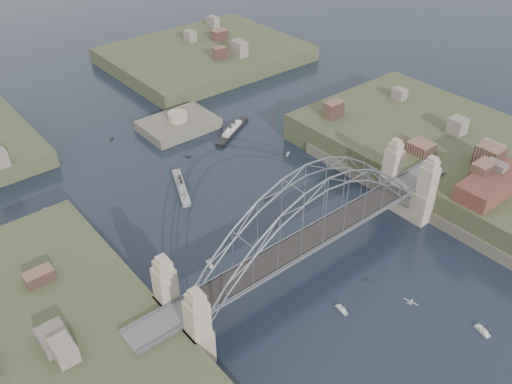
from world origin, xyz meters
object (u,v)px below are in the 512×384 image
object	(u,v)px
fort_island	(179,130)
ocean_liner	(232,131)
wharf_shed	(493,184)
naval_cruiser_far	(28,142)
bridge	(313,223)
naval_cruiser_near	(181,187)

from	to	relation	value
fort_island	ocean_liner	world-z (taller)	fort_island
wharf_shed	naval_cruiser_far	world-z (taller)	wharf_shed
bridge	naval_cruiser_far	world-z (taller)	bridge
fort_island	naval_cruiser_near	xyz separation A→B (m)	(-17.14, -27.87, 1.09)
wharf_shed	ocean_liner	xyz separation A→B (m)	(-20.84, 71.46, -9.29)
naval_cruiser_far	fort_island	bearing A→B (deg)	-26.72
fort_island	ocean_liner	size ratio (longest dim) A/B	1.24
naval_cruiser_near	naval_cruiser_far	world-z (taller)	naval_cruiser_far
fort_island	wharf_shed	distance (m)	90.48
bridge	fort_island	bearing A→B (deg)	80.27
bridge	ocean_liner	distance (m)	63.03
wharf_shed	bridge	bearing A→B (deg)	162.35
fort_island	wharf_shed	size ratio (longest dim) A/B	1.10
wharf_shed	naval_cruiser_near	xyz separation A→B (m)	(-49.14, 56.13, -9.25)
naval_cruiser_near	naval_cruiser_far	xyz separation A→B (m)	(-22.23, 47.69, 0.06)
naval_cruiser_near	ocean_liner	xyz separation A→B (m)	(28.30, 15.33, -0.04)
bridge	naval_cruiser_near	size ratio (longest dim) A/B	5.35
fort_island	ocean_liner	bearing A→B (deg)	-48.33
bridge	fort_island	world-z (taller)	bridge
naval_cruiser_near	naval_cruiser_far	distance (m)	52.61
fort_island	wharf_shed	world-z (taller)	wharf_shed
bridge	naval_cruiser_far	bearing A→B (deg)	106.95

